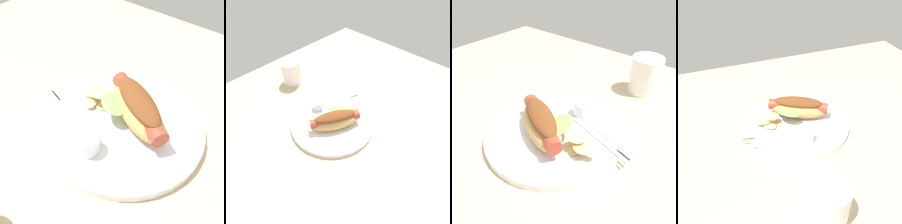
% 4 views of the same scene
% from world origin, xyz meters
% --- Properties ---
extents(ground_plane, '(1.20, 0.90, 0.02)m').
position_xyz_m(ground_plane, '(0.00, 0.00, -0.01)').
color(ground_plane, tan).
extents(plate, '(0.28, 0.28, 0.02)m').
position_xyz_m(plate, '(-0.00, 0.03, 0.01)').
color(plate, white).
rests_on(plate, ground_plane).
extents(hot_dog, '(0.17, 0.13, 0.06)m').
position_xyz_m(hot_dog, '(0.01, 0.05, 0.05)').
color(hot_dog, tan).
rests_on(hot_dog, plate).
extents(sauce_ramekin, '(0.04, 0.04, 0.03)m').
position_xyz_m(sauce_ramekin, '(-0.01, -0.05, 0.03)').
color(sauce_ramekin, white).
rests_on(sauce_ramekin, plate).
extents(fork, '(0.15, 0.05, 0.00)m').
position_xyz_m(fork, '(-0.08, -0.01, 0.02)').
color(fork, silver).
rests_on(fork, plate).
extents(knife, '(0.14, 0.05, 0.00)m').
position_xyz_m(knife, '(-0.07, -0.03, 0.02)').
color(knife, silver).
rests_on(knife, plate).
extents(chips_pile, '(0.08, 0.06, 0.03)m').
position_xyz_m(chips_pile, '(-0.08, 0.04, 0.03)').
color(chips_pile, '#DFBE7B').
rests_on(chips_pile, plate).
extents(drinking_cup, '(0.08, 0.08, 0.09)m').
position_xyz_m(drinking_cup, '(-0.06, -0.26, 0.05)').
color(drinking_cup, white).
rests_on(drinking_cup, ground_plane).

